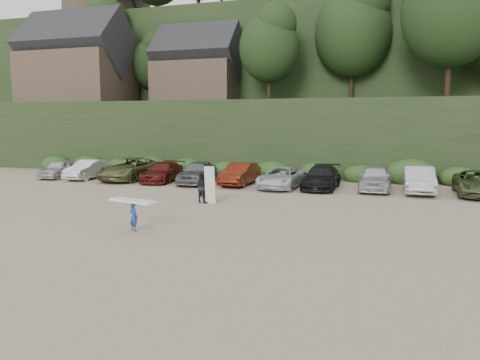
% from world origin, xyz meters
% --- Properties ---
extents(ground, '(120.00, 120.00, 0.00)m').
position_xyz_m(ground, '(0.00, 0.00, 0.00)').
color(ground, tan).
rests_on(ground, ground).
extents(hillside_backdrop, '(90.00, 41.50, 28.00)m').
position_xyz_m(hillside_backdrop, '(-0.26, 35.93, 11.22)').
color(hillside_backdrop, black).
rests_on(hillside_backdrop, ground).
extents(parked_cars, '(36.65, 6.24, 1.63)m').
position_xyz_m(parked_cars, '(-0.07, 10.07, 0.75)').
color(parked_cars, silver).
rests_on(parked_cars, ground).
extents(child_surfer, '(2.16, 1.11, 1.25)m').
position_xyz_m(child_surfer, '(-3.20, -3.82, 0.85)').
color(child_surfer, navy).
rests_on(child_surfer, ground).
extents(adult_surfer, '(1.30, 0.90, 1.99)m').
position_xyz_m(adult_surfer, '(-3.03, 2.99, 0.86)').
color(adult_surfer, black).
rests_on(adult_surfer, ground).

